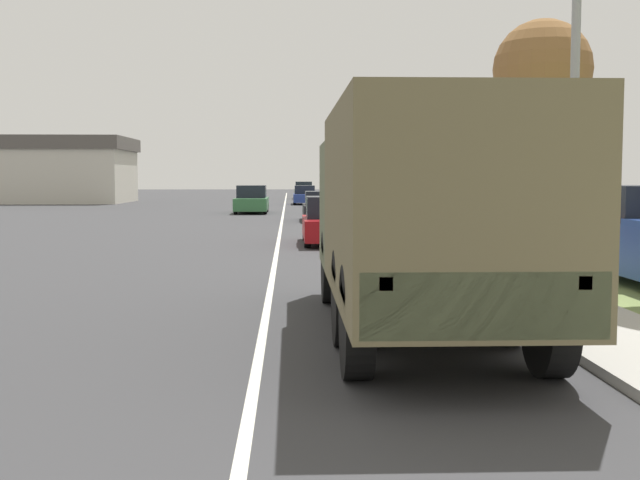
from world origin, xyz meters
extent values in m
plane|color=#38383A|center=(0.00, 40.00, 0.00)|extent=(180.00, 180.00, 0.00)
cube|color=silver|center=(0.00, 40.00, 0.00)|extent=(0.12, 120.00, 0.00)
cube|color=#ADAAA3|center=(4.50, 40.00, 0.06)|extent=(1.80, 120.00, 0.12)
cube|color=olive|center=(8.90, 40.00, 0.01)|extent=(7.00, 120.00, 0.02)
cube|color=#545B3D|center=(2.06, 11.99, 1.64)|extent=(2.32, 2.13, 2.02)
cube|color=brown|center=(2.06, 8.19, 1.78)|extent=(2.32, 5.48, 2.31)
cube|color=#545B3D|center=(2.06, 5.50, 0.98)|extent=(2.20, 0.10, 0.60)
cube|color=red|center=(1.19, 5.48, 1.18)|extent=(0.12, 0.06, 0.12)
cube|color=red|center=(2.93, 5.48, 1.18)|extent=(0.12, 0.06, 0.12)
cylinder|color=black|center=(1.05, 11.89, 0.60)|extent=(0.30, 1.19, 1.19)
cylinder|color=black|center=(3.07, 11.89, 0.60)|extent=(0.30, 1.19, 1.19)
cylinder|color=black|center=(1.05, 6.82, 0.60)|extent=(0.30, 1.19, 1.19)
cylinder|color=black|center=(3.07, 6.82, 0.60)|extent=(0.30, 1.19, 1.19)
cylinder|color=black|center=(1.05, 8.46, 0.60)|extent=(0.30, 1.19, 1.19)
cylinder|color=black|center=(3.07, 8.46, 0.60)|extent=(0.30, 1.19, 1.19)
cube|color=maroon|center=(1.67, 23.56, 0.49)|extent=(1.75, 4.18, 0.64)
cube|color=black|center=(1.67, 23.64, 1.15)|extent=(1.54, 1.88, 0.66)
cylinder|color=black|center=(0.89, 24.89, 0.32)|extent=(0.20, 0.64, 0.64)
cylinder|color=black|center=(2.44, 24.89, 0.32)|extent=(0.20, 0.64, 0.64)
cylinder|color=black|center=(0.89, 22.22, 0.32)|extent=(0.20, 0.64, 0.64)
cylinder|color=black|center=(2.44, 22.22, 0.32)|extent=(0.20, 0.64, 0.64)
cube|color=black|center=(1.91, 36.63, 0.47)|extent=(1.80, 4.46, 0.59)
cube|color=black|center=(1.91, 36.72, 1.08)|extent=(1.58, 2.01, 0.63)
cylinder|color=black|center=(1.11, 38.06, 0.32)|extent=(0.20, 0.64, 0.64)
cylinder|color=black|center=(2.71, 38.06, 0.32)|extent=(0.20, 0.64, 0.64)
cylinder|color=black|center=(1.11, 35.21, 0.32)|extent=(0.20, 0.64, 0.64)
cylinder|color=black|center=(2.71, 35.21, 0.32)|extent=(0.20, 0.64, 0.64)
cube|color=#336B3D|center=(-1.82, 44.86, 0.53)|extent=(1.85, 4.74, 0.70)
cube|color=black|center=(-1.82, 44.96, 1.23)|extent=(1.63, 2.13, 0.72)
cylinder|color=black|center=(-2.64, 46.38, 0.32)|extent=(0.20, 0.64, 0.64)
cylinder|color=black|center=(-1.00, 46.38, 0.32)|extent=(0.20, 0.64, 0.64)
cylinder|color=black|center=(-2.64, 43.35, 0.32)|extent=(0.20, 0.64, 0.64)
cylinder|color=black|center=(-1.00, 43.35, 0.32)|extent=(0.20, 0.64, 0.64)
cube|color=navy|center=(1.50, 59.35, 0.48)|extent=(1.70, 4.67, 0.61)
cube|color=black|center=(1.50, 59.44, 1.10)|extent=(1.50, 2.10, 0.64)
cylinder|color=black|center=(0.75, 60.84, 0.32)|extent=(0.20, 0.64, 0.64)
cylinder|color=black|center=(2.25, 60.84, 0.32)|extent=(0.20, 0.64, 0.64)
cylinder|color=black|center=(0.75, 57.85, 0.32)|extent=(0.20, 0.64, 0.64)
cylinder|color=black|center=(2.25, 57.85, 0.32)|extent=(0.20, 0.64, 0.64)
cube|color=#336B3D|center=(1.69, 74.17, 0.53)|extent=(1.73, 4.12, 0.71)
cube|color=black|center=(1.69, 74.25, 1.25)|extent=(1.53, 1.86, 0.73)
cylinder|color=black|center=(0.93, 75.49, 0.32)|extent=(0.20, 0.64, 0.64)
cylinder|color=black|center=(2.46, 75.49, 0.32)|extent=(0.20, 0.64, 0.64)
cylinder|color=black|center=(0.93, 72.85, 0.32)|extent=(0.20, 0.64, 0.64)
cylinder|color=black|center=(2.46, 72.85, 0.32)|extent=(0.20, 0.64, 0.64)
cylinder|color=black|center=(6.64, 14.56, 0.40)|extent=(0.24, 0.76, 0.76)
cylinder|color=gray|center=(4.75, 10.93, 4.16)|extent=(0.14, 0.14, 8.08)
cylinder|color=brown|center=(8.55, 24.55, 2.36)|extent=(0.26, 0.26, 4.67)
sphere|color=brown|center=(8.55, 24.55, 5.57)|extent=(3.18, 3.18, 3.18)
cube|color=beige|center=(-19.20, 64.09, 2.09)|extent=(12.87, 9.18, 4.17)
cube|color=#514C47|center=(-19.20, 64.09, 4.70)|extent=(13.38, 9.55, 1.04)
camera|label=1|loc=(0.36, -1.36, 2.10)|focal=45.00mm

